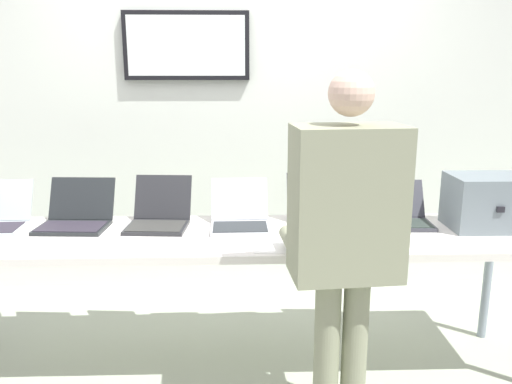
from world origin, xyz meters
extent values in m
cube|color=#9EA792|center=(0.00, 0.00, -0.02)|extent=(8.00, 8.00, 0.04)
cube|color=silver|center=(0.00, 1.13, 1.21)|extent=(8.00, 0.06, 2.41)
cube|color=black|center=(-0.35, 1.08, 1.77)|extent=(0.86, 0.05, 0.46)
cube|color=white|center=(-0.35, 1.06, 1.77)|extent=(0.80, 0.02, 0.40)
cube|color=silver|center=(0.00, 0.00, 0.75)|extent=(3.21, 0.70, 0.04)
cylinder|color=gray|center=(1.51, 0.25, 0.36)|extent=(0.05, 0.05, 0.73)
cube|color=slate|center=(1.36, 0.06, 0.91)|extent=(0.40, 0.30, 0.29)
cube|color=black|center=(1.36, -0.10, 0.91)|extent=(0.04, 0.01, 0.03)
cube|color=#A8B5B7|center=(-1.35, 0.27, 0.89)|extent=(0.36, 0.14, 0.22)
cube|color=silver|center=(-1.36, 0.27, 0.89)|extent=(0.33, 0.12, 0.19)
cube|color=#222627|center=(-0.90, 0.10, 0.78)|extent=(0.38, 0.27, 0.02)
cube|color=#2D2833|center=(-0.90, 0.08, 0.79)|extent=(0.35, 0.22, 0.00)
cube|color=#222627|center=(-0.89, 0.27, 0.90)|extent=(0.37, 0.13, 0.23)
cube|color=#18212E|center=(-0.89, 0.27, 0.90)|extent=(0.34, 0.11, 0.20)
cube|color=#26282A|center=(-0.44, 0.09, 0.78)|extent=(0.34, 0.28, 0.02)
cube|color=#333431|center=(-0.45, 0.08, 0.79)|extent=(0.31, 0.23, 0.00)
cube|color=#26282A|center=(-0.43, 0.27, 0.90)|extent=(0.33, 0.14, 0.24)
cube|color=white|center=(-0.43, 0.27, 0.90)|extent=(0.30, 0.12, 0.21)
cube|color=#B0B5BC|center=(0.01, 0.06, 0.78)|extent=(0.32, 0.25, 0.02)
cube|color=#292D30|center=(0.01, 0.05, 0.79)|extent=(0.29, 0.20, 0.00)
cube|color=#B0B5BC|center=(0.01, 0.24, 0.90)|extent=(0.32, 0.12, 0.23)
cube|color=#B5DBF0|center=(0.01, 0.24, 0.90)|extent=(0.29, 0.10, 0.20)
cube|color=#393A40|center=(0.44, 0.07, 0.78)|extent=(0.32, 0.29, 0.02)
cube|color=#322D30|center=(0.44, 0.06, 0.79)|extent=(0.29, 0.23, 0.00)
cube|color=#393A40|center=(0.43, 0.23, 0.92)|extent=(0.31, 0.09, 0.26)
cube|color=white|center=(0.43, 0.24, 0.92)|extent=(0.28, 0.07, 0.23)
cube|color=#35373E|center=(0.90, 0.10, 0.78)|extent=(0.36, 0.24, 0.02)
cube|color=#27312C|center=(0.90, 0.09, 0.79)|extent=(0.33, 0.19, 0.00)
cube|color=#35373E|center=(0.90, 0.27, 0.89)|extent=(0.36, 0.13, 0.20)
cube|color=#326042|center=(0.90, 0.27, 0.88)|extent=(0.33, 0.11, 0.17)
cylinder|color=gray|center=(0.38, -0.64, 0.39)|extent=(0.12, 0.12, 0.79)
cylinder|color=gray|center=(0.50, -0.62, 0.39)|extent=(0.12, 0.12, 0.79)
cube|color=gray|center=(0.44, -0.63, 1.10)|extent=(0.46, 0.30, 0.62)
sphere|color=beige|center=(0.44, -0.63, 1.53)|extent=(0.18, 0.18, 0.18)
cylinder|color=gray|center=(0.25, -0.36, 0.84)|extent=(0.10, 0.32, 0.07)
cylinder|color=gray|center=(0.58, -0.33, 0.84)|extent=(0.10, 0.32, 0.07)
cube|color=white|center=(0.19, -0.17, 0.77)|extent=(0.23, 0.31, 0.00)
camera|label=1|loc=(0.01, -2.63, 1.62)|focal=36.34mm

